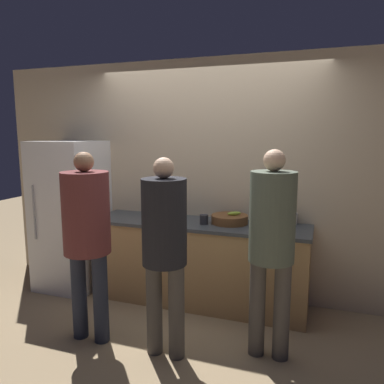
{
  "coord_description": "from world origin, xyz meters",
  "views": [
    {
      "loc": [
        1.2,
        -3.29,
        1.8
      ],
      "look_at": [
        0.0,
        0.14,
        1.23
      ],
      "focal_mm": 35.0,
      "sensor_mm": 36.0,
      "label": 1
    }
  ],
  "objects_px": {
    "cup_black": "(204,219)",
    "potted_plant": "(158,204)",
    "bottle_green": "(174,214)",
    "person_left": "(87,228)",
    "utensil_crock": "(293,218)",
    "bottle_clear": "(276,219)",
    "person_right": "(272,236)",
    "fruit_bowl": "(230,219)",
    "refrigerator": "(71,215)",
    "person_center": "(164,240)"
  },
  "relations": [
    {
      "from": "cup_black",
      "to": "potted_plant",
      "type": "height_order",
      "value": "potted_plant"
    },
    {
      "from": "bottle_green",
      "to": "person_left",
      "type": "bearing_deg",
      "value": -111.8
    },
    {
      "from": "cup_black",
      "to": "utensil_crock",
      "type": "bearing_deg",
      "value": 18.89
    },
    {
      "from": "utensil_crock",
      "to": "bottle_clear",
      "type": "distance_m",
      "value": 0.19
    },
    {
      "from": "person_right",
      "to": "fruit_bowl",
      "type": "xyz_separation_m",
      "value": [
        -0.53,
        0.82,
        -0.08
      ]
    },
    {
      "from": "person_right",
      "to": "bottle_green",
      "type": "height_order",
      "value": "person_right"
    },
    {
      "from": "bottle_clear",
      "to": "cup_black",
      "type": "bearing_deg",
      "value": -163.91
    },
    {
      "from": "person_left",
      "to": "utensil_crock",
      "type": "xyz_separation_m",
      "value": [
        1.6,
        1.24,
        -0.06
      ]
    },
    {
      "from": "refrigerator",
      "to": "bottle_green",
      "type": "relative_size",
      "value": 9.08
    },
    {
      "from": "utensil_crock",
      "to": "refrigerator",
      "type": "bearing_deg",
      "value": -173.58
    },
    {
      "from": "utensil_crock",
      "to": "cup_black",
      "type": "xyz_separation_m",
      "value": [
        -0.86,
        -0.29,
        -0.02
      ]
    },
    {
      "from": "fruit_bowl",
      "to": "utensil_crock",
      "type": "relative_size",
      "value": 1.35
    },
    {
      "from": "person_left",
      "to": "cup_black",
      "type": "height_order",
      "value": "person_left"
    },
    {
      "from": "potted_plant",
      "to": "refrigerator",
      "type": "bearing_deg",
      "value": -165.66
    },
    {
      "from": "cup_black",
      "to": "person_left",
      "type": "bearing_deg",
      "value": -127.99
    },
    {
      "from": "utensil_crock",
      "to": "cup_black",
      "type": "bearing_deg",
      "value": -161.11
    },
    {
      "from": "bottle_green",
      "to": "bottle_clear",
      "type": "bearing_deg",
      "value": 8.93
    },
    {
      "from": "refrigerator",
      "to": "utensil_crock",
      "type": "height_order",
      "value": "refrigerator"
    },
    {
      "from": "person_center",
      "to": "potted_plant",
      "type": "height_order",
      "value": "person_center"
    },
    {
      "from": "person_center",
      "to": "potted_plant",
      "type": "xyz_separation_m",
      "value": [
        -0.61,
        1.22,
        0.03
      ]
    },
    {
      "from": "refrigerator",
      "to": "person_left",
      "type": "distance_m",
      "value": 1.32
    },
    {
      "from": "bottle_clear",
      "to": "fruit_bowl",
      "type": "bearing_deg",
      "value": -170.62
    },
    {
      "from": "cup_black",
      "to": "bottle_clear",
      "type": "bearing_deg",
      "value": 16.09
    },
    {
      "from": "refrigerator",
      "to": "bottle_green",
      "type": "distance_m",
      "value": 1.29
    },
    {
      "from": "bottle_green",
      "to": "person_right",
      "type": "bearing_deg",
      "value": -33.07
    },
    {
      "from": "person_left",
      "to": "bottle_clear",
      "type": "xyz_separation_m",
      "value": [
        1.44,
        1.15,
        -0.07
      ]
    },
    {
      "from": "person_left",
      "to": "potted_plant",
      "type": "height_order",
      "value": "person_left"
    },
    {
      "from": "potted_plant",
      "to": "person_left",
      "type": "bearing_deg",
      "value": -95.24
    },
    {
      "from": "utensil_crock",
      "to": "bottle_clear",
      "type": "height_order",
      "value": "utensil_crock"
    },
    {
      "from": "refrigerator",
      "to": "bottle_green",
      "type": "bearing_deg",
      "value": 1.05
    },
    {
      "from": "fruit_bowl",
      "to": "cup_black",
      "type": "height_order",
      "value": "fruit_bowl"
    },
    {
      "from": "utensil_crock",
      "to": "bottle_green",
      "type": "xyz_separation_m",
      "value": [
        -1.21,
        -0.26,
        0.0
      ]
    },
    {
      "from": "utensil_crock",
      "to": "person_left",
      "type": "bearing_deg",
      "value": -142.15
    },
    {
      "from": "person_right",
      "to": "bottle_green",
      "type": "bearing_deg",
      "value": 146.93
    },
    {
      "from": "person_center",
      "to": "person_right",
      "type": "bearing_deg",
      "value": 18.01
    },
    {
      "from": "fruit_bowl",
      "to": "cup_black",
      "type": "relative_size",
      "value": 3.82
    },
    {
      "from": "bottle_green",
      "to": "potted_plant",
      "type": "xyz_separation_m",
      "value": [
        -0.28,
        0.23,
        0.05
      ]
    },
    {
      "from": "person_left",
      "to": "utensil_crock",
      "type": "relative_size",
      "value": 5.91
    },
    {
      "from": "refrigerator",
      "to": "person_center",
      "type": "xyz_separation_m",
      "value": [
        1.61,
        -0.97,
        0.11
      ]
    },
    {
      "from": "fruit_bowl",
      "to": "potted_plant",
      "type": "relative_size",
      "value": 1.7
    },
    {
      "from": "person_right",
      "to": "bottle_green",
      "type": "xyz_separation_m",
      "value": [
        -1.12,
        0.73,
        -0.05
      ]
    },
    {
      "from": "bottle_clear",
      "to": "cup_black",
      "type": "xyz_separation_m",
      "value": [
        -0.7,
        -0.2,
        -0.01
      ]
    },
    {
      "from": "utensil_crock",
      "to": "cup_black",
      "type": "relative_size",
      "value": 2.82
    },
    {
      "from": "refrigerator",
      "to": "cup_black",
      "type": "xyz_separation_m",
      "value": [
        1.63,
        -0.01,
        0.07
      ]
    },
    {
      "from": "bottle_green",
      "to": "potted_plant",
      "type": "bearing_deg",
      "value": 140.61
    },
    {
      "from": "fruit_bowl",
      "to": "person_right",
      "type": "bearing_deg",
      "value": -56.86
    },
    {
      "from": "refrigerator",
      "to": "utensil_crock",
      "type": "xyz_separation_m",
      "value": [
        2.49,
        0.28,
        0.09
      ]
    },
    {
      "from": "refrigerator",
      "to": "fruit_bowl",
      "type": "distance_m",
      "value": 1.88
    },
    {
      "from": "person_left",
      "to": "cup_black",
      "type": "bearing_deg",
      "value": 52.01
    },
    {
      "from": "person_center",
      "to": "fruit_bowl",
      "type": "bearing_deg",
      "value": 76.23
    }
  ]
}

